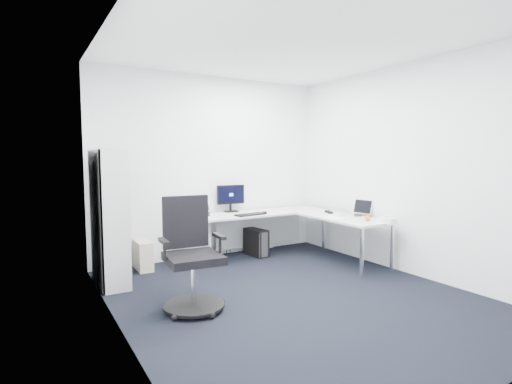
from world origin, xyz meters
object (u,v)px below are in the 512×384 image
bookshelf (109,218)px  task_chair (193,255)px  l_desk (267,238)px  laptop (354,208)px  monitor (231,198)px

bookshelf → task_chair: (0.54, -1.28, -0.24)m
bookshelf → task_chair: 1.41m
l_desk → laptop: laptop is taller
l_desk → monitor: size_ratio=5.15×
monitor → bookshelf: bearing=-160.0°
l_desk → monitor: bearing=116.8°
bookshelf → laptop: (3.19, -0.74, -0.01)m
monitor → laptop: size_ratio=1.32×
bookshelf → laptop: size_ratio=4.76×
l_desk → bookshelf: bookshelf is taller
bookshelf → task_chair: bookshelf is taller
l_desk → task_chair: bearing=-142.9°
bookshelf → monitor: bookshelf is taller
monitor → laptop: 1.83m
task_chair → bookshelf: bearing=117.3°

